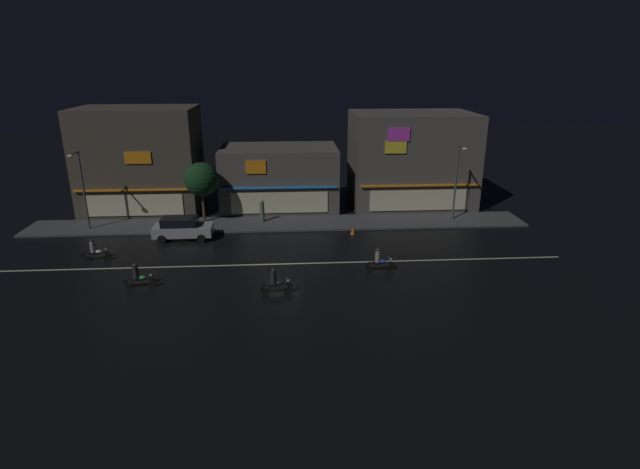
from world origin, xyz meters
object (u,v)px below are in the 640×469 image
Objects in this scene: motorcycle_trailing_far at (138,278)px; motorcycle_lead at (275,283)px; motorcycle_following at (95,252)px; streetlamp_mid at (457,175)px; pedestrian_on_sidewalk at (262,211)px; motorcycle_opposite_lane at (379,261)px; streetlamp_west at (81,183)px; traffic_cone at (353,231)px; parked_car_near_kerb at (182,228)px.

motorcycle_lead is at bearing 170.38° from motorcycle_trailing_far.
motorcycle_lead is 13.40m from motorcycle_following.
streetlamp_mid is at bearing 14.53° from motorcycle_following.
pedestrian_on_sidewalk is 0.99× the size of motorcycle_opposite_lane.
motorcycle_trailing_far is (6.76, -10.81, -3.20)m from streetlamp_west.
motorcycle_trailing_far is at bearing 12.04° from motorcycle_opposite_lane.
streetlamp_mid is at bearing 1.15° from streetlamp_west.
motorcycle_following is 3.45× the size of traffic_cone.
streetlamp_west is 3.24× the size of motorcycle_trailing_far.
streetlamp_west is at bearing -58.40° from motorcycle_trailing_far.
motorcycle_following is at bearing 38.16° from parked_car_near_kerb.
streetlamp_west is 3.24× the size of motorcycle_lead.
streetlamp_west is 0.99× the size of streetlamp_mid.
parked_car_near_kerb is at bearing -21.00° from motorcycle_opposite_lane.
traffic_cone is (7.04, -3.27, -0.74)m from pedestrian_on_sidewalk.
pedestrian_on_sidewalk reaches higher than motorcycle_trailing_far.
motorcycle_opposite_lane is (18.58, -2.98, 0.00)m from motorcycle_following.
streetlamp_mid is 3.32× the size of pedestrian_on_sidewalk.
streetlamp_mid is 22.01m from parked_car_near_kerb.
motorcycle_lead is 1.00× the size of motorcycle_following.
motorcycle_opposite_lane is (7.78, -10.42, -0.38)m from pedestrian_on_sidewalk.
streetlamp_west reaches higher than motorcycle_lead.
traffic_cone is at bearing -78.01° from motorcycle_opposite_lane.
streetlamp_west is 8.62m from parked_car_near_kerb.
parked_car_near_kerb reaches higher than traffic_cone.
streetlamp_west is 11.19× the size of traffic_cone.
streetlamp_mid is 27.69m from motorcycle_following.
streetlamp_west is at bearing -16.92° from parked_car_near_kerb.
streetlamp_west is 13.15m from motorcycle_trailing_far.
motorcycle_following is at bearing 19.94° from pedestrian_on_sidewalk.
pedestrian_on_sidewalk reaches higher than motorcycle_lead.
pedestrian_on_sidewalk is at bearing 4.80° from streetlamp_west.
pedestrian_on_sidewalk is 0.44× the size of parked_car_near_kerb.
motorcycle_lead is at bearing -120.04° from traffic_cone.
motorcycle_trailing_far is (-6.77, -11.94, -0.38)m from pedestrian_on_sidewalk.
traffic_cone is at bearing -148.30° from motorcycle_trailing_far.
parked_car_near_kerb is at bearing -172.24° from streetlamp_mid.
pedestrian_on_sidewalk is (-15.82, 0.55, -2.87)m from streetlamp_mid.
parked_car_near_kerb is 8.51m from motorcycle_trailing_far.
traffic_cone is at bearing 13.16° from motorcycle_following.
streetlamp_west reaches higher than motorcycle_following.
parked_car_near_kerb is 2.26× the size of motorcycle_opposite_lane.
streetlamp_west is at bearing -36.30° from motorcycle_lead.
pedestrian_on_sidewalk is at bearing 155.05° from traffic_cone.
traffic_cone is (-0.74, 7.15, -0.36)m from motorcycle_opposite_lane.
parked_car_near_kerb is 2.26× the size of motorcycle_following.
motorcycle_lead is at bearing -138.89° from streetlamp_mid.
parked_car_near_kerb is at bearing -51.13° from motorcycle_lead.
streetlamp_west is 19.39m from motorcycle_lead.
traffic_cone is at bearing -162.77° from streetlamp_mid.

